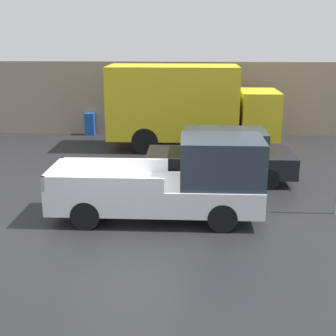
{
  "coord_description": "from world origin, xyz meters",
  "views": [
    {
      "loc": [
        1.58,
        -11.35,
        4.84
      ],
      "look_at": [
        0.95,
        1.45,
        1.12
      ],
      "focal_mm": 50.0,
      "sensor_mm": 36.0,
      "label": 1
    }
  ],
  "objects_px": {
    "pickup_truck": "(178,182)",
    "delivery_truck": "(186,104)",
    "car": "(221,156)",
    "newspaper_box": "(90,124)"
  },
  "relations": [
    {
      "from": "car",
      "to": "delivery_truck",
      "type": "bearing_deg",
      "value": 105.12
    },
    {
      "from": "car",
      "to": "delivery_truck",
      "type": "distance_m",
      "value": 4.87
    },
    {
      "from": "pickup_truck",
      "to": "car",
      "type": "bearing_deg",
      "value": 68.19
    },
    {
      "from": "car",
      "to": "newspaper_box",
      "type": "xyz_separation_m",
      "value": [
        -5.98,
        7.12,
        -0.33
      ]
    },
    {
      "from": "pickup_truck",
      "to": "delivery_truck",
      "type": "relative_size",
      "value": 0.78
    },
    {
      "from": "pickup_truck",
      "to": "newspaper_box",
      "type": "bearing_deg",
      "value": 113.56
    },
    {
      "from": "pickup_truck",
      "to": "newspaper_box",
      "type": "relative_size",
      "value": 5.2
    },
    {
      "from": "pickup_truck",
      "to": "delivery_truck",
      "type": "xyz_separation_m",
      "value": [
        0.13,
        8.04,
        0.88
      ]
    },
    {
      "from": "car",
      "to": "delivery_truck",
      "type": "height_order",
      "value": "delivery_truck"
    },
    {
      "from": "car",
      "to": "newspaper_box",
      "type": "relative_size",
      "value": 4.55
    }
  ]
}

